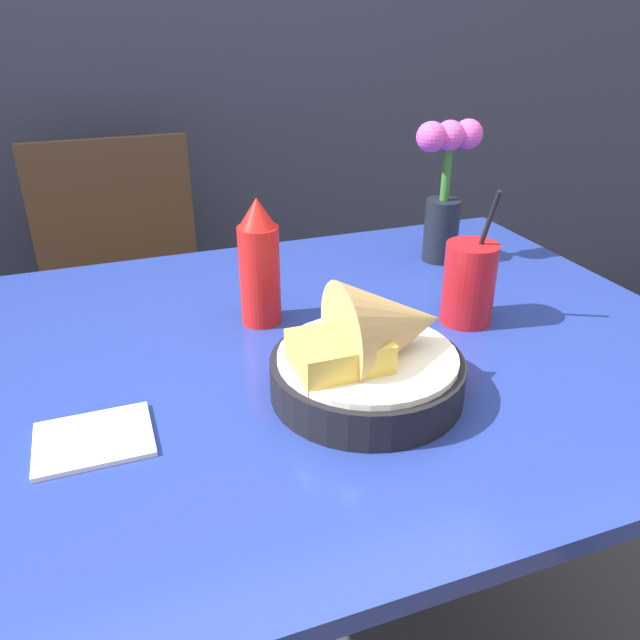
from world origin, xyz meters
The scene contains 7 objects.
dining_table centered at (0.00, 0.00, 0.67)m, with size 1.21×0.87×0.77m.
chair_far_window centered at (-0.20, 0.80, 0.54)m, with size 0.40×0.40×0.92m.
food_basket centered at (0.06, -0.14, 0.82)m, with size 0.24×0.24×0.16m.
ketchup_bottle centered at (-0.02, 0.10, 0.86)m, with size 0.06×0.06×0.20m.
drink_cup centered at (0.28, -0.01, 0.83)m, with size 0.08×0.08×0.21m.
flower_vase centered at (0.37, 0.23, 0.91)m, with size 0.13×0.07×0.26m.
napkin centered at (-0.28, -0.13, 0.77)m, with size 0.13×0.10×0.01m.
Camera 1 is at (-0.23, -0.74, 1.21)m, focal length 35.00 mm.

